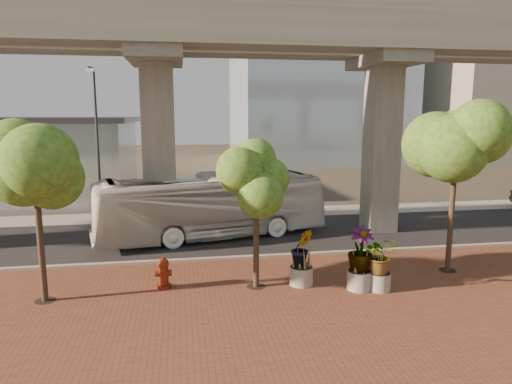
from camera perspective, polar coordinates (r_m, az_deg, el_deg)
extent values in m
plane|color=#393529|center=(23.16, 3.29, -6.62)|extent=(160.00, 160.00, 0.00)
cube|color=brown|center=(15.90, 9.81, -14.41)|extent=(70.00, 13.00, 0.06)
cube|color=black|center=(25.03, 2.28, -5.32)|extent=(90.00, 8.00, 0.04)
cube|color=#9A988F|center=(21.27, 4.48, -7.89)|extent=(70.00, 0.25, 0.16)
cube|color=#9A988F|center=(30.29, 0.18, -2.65)|extent=(90.00, 3.00, 0.06)
cube|color=gray|center=(22.98, 3.32, 19.71)|extent=(72.00, 2.40, 1.80)
cube|color=gray|center=(26.07, 1.70, 18.51)|extent=(72.00, 2.40, 1.80)
cube|color=gray|center=(27.38, 1.24, 21.06)|extent=(72.00, 0.12, 1.00)
cube|color=gray|center=(72.11, 27.95, 12.93)|extent=(18.00, 16.00, 24.00)
imported|color=white|center=(24.12, -5.59, -1.84)|extent=(12.50, 5.54, 3.39)
cylinder|color=maroon|center=(17.81, -11.42, -11.46)|extent=(0.54, 0.54, 0.12)
cylinder|color=maroon|center=(17.66, -11.47, -10.14)|extent=(0.36, 0.36, 0.87)
sphere|color=maroon|center=(17.52, -11.52, -8.79)|extent=(0.42, 0.42, 0.42)
cylinder|color=maroon|center=(17.46, -11.54, -8.18)|extent=(0.12, 0.12, 0.15)
cylinder|color=maroon|center=(17.64, -11.48, -9.91)|extent=(0.60, 0.24, 0.24)
cylinder|color=gray|center=(17.79, 15.13, -10.73)|extent=(0.83, 0.83, 0.65)
imported|color=#2A5316|center=(17.47, 15.28, -7.59)|extent=(1.85, 1.85, 1.39)
cylinder|color=#A7A497|center=(17.67, 12.77, -10.68)|extent=(0.90, 0.90, 0.70)
imported|color=#2A5316|center=(17.30, 12.92, -7.02)|extent=(2.20, 2.20, 1.65)
cylinder|color=#AAA59A|center=(17.78, 5.68, -10.36)|extent=(0.90, 0.90, 0.70)
imported|color=#2A5316|center=(17.44, 5.74, -6.98)|extent=(1.99, 1.99, 1.49)
cylinder|color=#423425|center=(17.36, -25.28, -6.37)|extent=(0.22, 0.22, 3.81)
cylinder|color=black|center=(17.95, -24.84, -12.22)|extent=(0.70, 0.70, 0.01)
cylinder|color=#423425|center=(17.10, 0.02, -6.79)|extent=(0.22, 0.22, 3.15)
cylinder|color=black|center=(17.61, 0.02, -11.71)|extent=(0.70, 0.70, 0.01)
cylinder|color=#423425|center=(20.40, 23.13, -3.94)|extent=(0.22, 0.22, 3.80)
cylinder|color=black|center=(20.90, 22.79, -9.00)|extent=(0.70, 0.70, 0.01)
cylinder|color=#333238|center=(29.03, -19.17, 5.31)|extent=(0.16, 0.16, 9.03)
cube|color=#333238|center=(28.53, -19.87, 14.29)|extent=(0.17, 1.13, 0.17)
cube|color=silver|center=(27.96, -20.07, 14.16)|extent=(0.45, 0.23, 0.14)
cylinder|color=#303035|center=(30.05, 13.39, 5.01)|extent=(0.15, 0.15, 8.30)
cube|color=#303035|center=(29.55, 14.11, 12.98)|extent=(0.16, 1.04, 0.16)
cube|color=silver|center=(29.07, 14.51, 12.82)|extent=(0.42, 0.21, 0.12)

